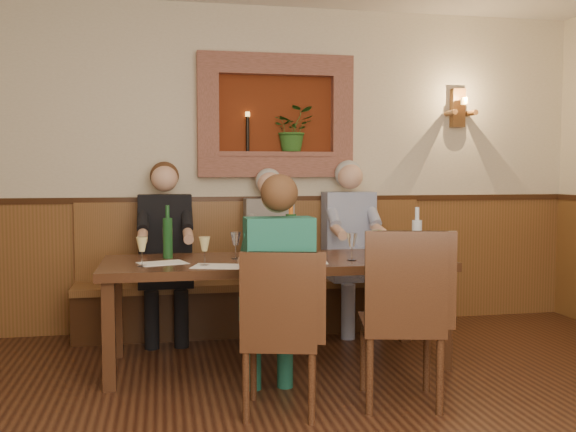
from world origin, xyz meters
name	(u,v)px	position (x,y,z in m)	size (l,w,h in m)	color
room_shell	(353,46)	(0.00, 0.00, 1.89)	(6.04, 6.04, 2.82)	beige
wainscoting	(351,355)	(0.00, 0.00, 0.59)	(6.02, 6.02, 1.15)	brown
wall_niche	(281,121)	(0.24, 2.94, 1.81)	(1.36, 0.30, 1.06)	#63240E
wall_sconce	(459,109)	(1.90, 2.93, 1.94)	(0.25, 0.20, 0.35)	brown
dining_table	(276,269)	(0.00, 1.85, 0.68)	(2.40, 0.90, 0.75)	black
bench	(256,293)	(0.00, 2.79, 0.33)	(3.00, 0.45, 1.11)	#381E0F
chair_near_left	(281,366)	(-0.14, 0.90, 0.27)	(0.51, 0.51, 0.94)	black
chair_near_right	(400,353)	(0.58, 0.92, 0.30)	(0.55, 0.55, 1.04)	black
person_bench_left	(166,266)	(-0.76, 2.69, 0.60)	(0.43, 0.53, 1.45)	black
person_bench_mid	(271,266)	(0.11, 2.69, 0.58)	(0.41, 0.50, 1.40)	#635C5A
person_bench_right	(351,260)	(0.81, 2.69, 0.61)	(0.44, 0.54, 1.47)	navy
person_chair_front	(276,310)	(-0.13, 1.07, 0.56)	(0.39, 0.48, 1.35)	#164C4F
spittoon_bucket	(272,244)	(-0.05, 1.72, 0.87)	(0.21, 0.21, 0.24)	red
wine_bottle_green_a	(291,235)	(0.10, 1.81, 0.92)	(0.08, 0.08, 0.41)	#19471E
wine_bottle_green_b	(168,237)	(-0.75, 2.05, 0.90)	(0.07, 0.07, 0.38)	#19471E
water_bottle	(417,239)	(0.94, 1.57, 0.90)	(0.07, 0.07, 0.37)	silver
tasting_sheet_a	(163,263)	(-0.79, 1.79, 0.75)	(0.31, 0.22, 0.00)	white
tasting_sheet_b	(308,262)	(0.19, 1.63, 0.75)	(0.25, 0.18, 0.00)	white
tasting_sheet_c	(395,257)	(0.86, 1.77, 0.75)	(0.26, 0.19, 0.00)	white
tasting_sheet_d	(218,266)	(-0.43, 1.57, 0.75)	(0.32, 0.23, 0.00)	white
wine_glass_0	(352,247)	(0.51, 1.67, 0.85)	(0.08, 0.08, 0.19)	white
wine_glass_1	(281,249)	(0.00, 1.66, 0.85)	(0.08, 0.08, 0.19)	#EBDA8C
wine_glass_2	(377,243)	(0.76, 1.87, 0.85)	(0.08, 0.08, 0.19)	#EBDA8C
wine_glass_3	(416,244)	(1.02, 1.76, 0.85)	(0.08, 0.08, 0.19)	white
wine_glass_4	(306,244)	(0.24, 1.92, 0.85)	(0.08, 0.08, 0.19)	#EBDA8C
wine_glass_5	(236,245)	(-0.27, 1.92, 0.85)	(0.08, 0.08, 0.19)	white
wine_glass_6	(205,251)	(-0.51, 1.62, 0.85)	(0.08, 0.08, 0.19)	#EBDA8C
wine_glass_7	(142,252)	(-0.92, 1.68, 0.85)	(0.08, 0.08, 0.19)	#EBDA8C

